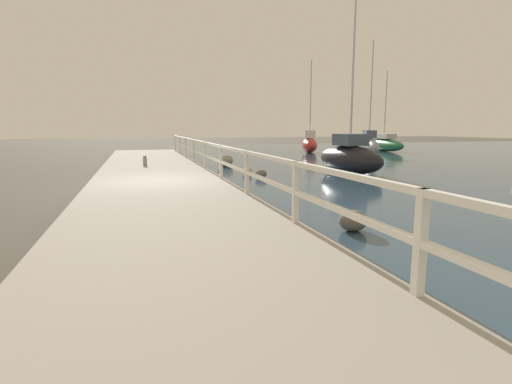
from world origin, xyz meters
name	(u,v)px	position (x,y,z in m)	size (l,w,h in m)	color
ground_plane	(159,187)	(0.00, 0.00, 0.00)	(120.00, 120.00, 0.00)	#4C473D
dock_walkway	(159,184)	(0.00, 0.00, 0.11)	(4.21, 36.00, 0.22)	#9E998E
railing	(221,156)	(2.01, 0.00, 0.96)	(0.10, 32.50, 1.09)	white
boulder_near_dock	(353,221)	(3.11, -6.58, 0.20)	(0.53, 0.47, 0.40)	#666056
boulder_downstream	(225,160)	(3.49, 6.16, 0.28)	(0.76, 0.68, 0.57)	gray
boulder_mid_strip	(247,171)	(3.55, 2.38, 0.15)	(0.39, 0.36, 0.30)	gray
boulder_upstream	(261,174)	(3.78, 1.25, 0.16)	(0.44, 0.39, 0.33)	#666056
mooring_bollard	(145,160)	(-0.31, 5.33, 0.45)	(0.17, 0.17, 0.45)	gray
sailboat_black	(350,157)	(7.74, 1.69, 0.67)	(1.74, 4.06, 7.55)	black
sailboat_gray	(369,145)	(13.90, 10.05, 0.71)	(2.22, 4.11, 7.27)	gray
sailboat_red	(310,144)	(11.88, 14.89, 0.65)	(2.32, 3.55, 6.73)	red
sailboat_green	(384,144)	(18.20, 14.74, 0.59)	(1.90, 6.01, 6.21)	#236B42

